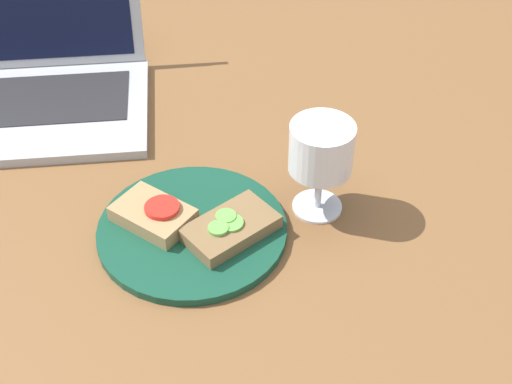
% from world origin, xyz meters
% --- Properties ---
extents(wooden_table, '(1.40, 1.40, 0.03)m').
position_xyz_m(wooden_table, '(0.00, 0.00, 0.01)').
color(wooden_table, brown).
rests_on(wooden_table, ground).
extents(plate, '(0.25, 0.25, 0.01)m').
position_xyz_m(plate, '(-0.04, -0.05, 0.04)').
color(plate, '#144733').
rests_on(plate, wooden_table).
extents(sandwich_with_cucumber, '(0.14, 0.12, 0.02)m').
position_xyz_m(sandwich_with_cucumber, '(0.01, -0.07, 0.05)').
color(sandwich_with_cucumber, brown).
rests_on(sandwich_with_cucumber, plate).
extents(sandwich_with_tomato, '(0.12, 0.12, 0.03)m').
position_xyz_m(sandwich_with_tomato, '(-0.09, -0.03, 0.05)').
color(sandwich_with_tomato, '#A88456').
rests_on(sandwich_with_tomato, plate).
extents(wine_glass, '(0.08, 0.08, 0.13)m').
position_xyz_m(wine_glass, '(0.13, -0.02, 0.12)').
color(wine_glass, white).
rests_on(wine_glass, wooden_table).
extents(laptop, '(0.34, 0.31, 0.20)m').
position_xyz_m(laptop, '(-0.27, 0.29, 0.07)').
color(laptop, '#ADAFB5').
rests_on(laptop, wooden_table).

